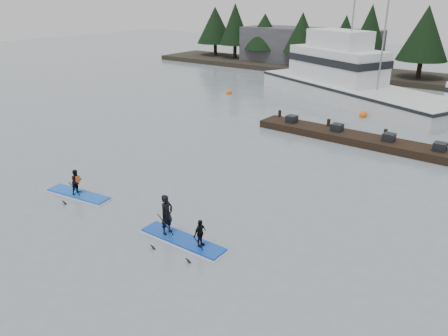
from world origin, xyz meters
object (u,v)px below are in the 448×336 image
Objects in this scene: floating_dock at (365,140)px; paddleboard_duo at (180,229)px; fishing_boat_large at (348,90)px; paddleboard_solo at (78,188)px.

paddleboard_duo is at bearing -94.20° from floating_dock.
fishing_boat_large is 1.39× the size of floating_dock.
paddleboard_solo is at bearing 177.99° from paddleboard_duo.
paddleboard_solo is at bearing -71.04° from fishing_boat_large.
floating_dock is at bearing 54.44° from paddleboard_solo.
paddleboard_solo is at bearing -116.14° from floating_dock.
paddleboard_duo is at bearing -9.27° from paddleboard_solo.
fishing_boat_large is at bearing 76.74° from paddleboard_solo.
fishing_boat_large is 13.02m from floating_dock.
floating_dock is at bearing 83.62° from paddleboard_duo.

